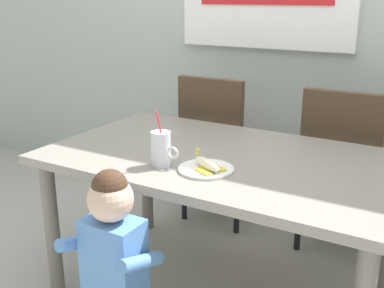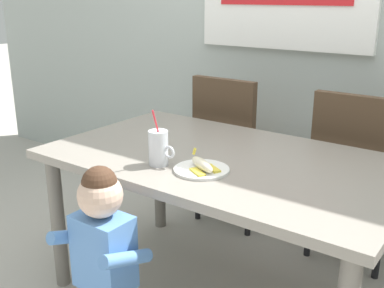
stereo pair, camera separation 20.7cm
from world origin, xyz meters
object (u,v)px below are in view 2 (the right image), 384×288
at_px(dining_table, 223,174).
at_px(snack_plate, 202,170).
at_px(toddler_standing, 103,243).
at_px(dining_chair_left, 232,142).
at_px(milk_cup, 159,150).
at_px(peeled_banana, 202,165).
at_px(dining_chair_right, 356,168).

distance_m(dining_table, snack_plate, 0.24).
relative_size(toddler_standing, snack_plate, 3.64).
bearing_deg(dining_chair_left, milk_cup, 102.89).
bearing_deg(dining_table, toddler_standing, -103.38).
height_order(dining_table, toddler_standing, toddler_standing).
bearing_deg(toddler_standing, peeled_banana, 64.90).
relative_size(toddler_standing, peeled_banana, 4.93).
height_order(dining_table, dining_chair_left, dining_chair_left).
height_order(dining_chair_left, snack_plate, dining_chair_left).
xyz_separation_m(dining_chair_left, milk_cup, (0.22, -0.98, 0.26)).
height_order(dining_chair_left, milk_cup, milk_cup).
relative_size(dining_table, dining_chair_left, 1.66).
relative_size(milk_cup, peeled_banana, 1.46).
bearing_deg(dining_chair_right, dining_chair_left, -0.49).
bearing_deg(toddler_standing, milk_cup, 92.47).
relative_size(dining_table, snack_plate, 6.91).
bearing_deg(dining_chair_right, peeled_banana, 69.49).
distance_m(toddler_standing, snack_plate, 0.49).
distance_m(dining_chair_left, milk_cup, 1.04).
distance_m(dining_chair_right, peeled_banana, 1.02).
distance_m(toddler_standing, peeled_banana, 0.50).
bearing_deg(milk_cup, dining_chair_right, 60.52).
relative_size(dining_table, peeled_banana, 9.36).
xyz_separation_m(dining_chair_left, snack_plate, (0.41, -0.93, 0.20)).
distance_m(dining_table, milk_cup, 0.34).
bearing_deg(dining_chair_right, milk_cup, 60.52).
height_order(toddler_standing, milk_cup, milk_cup).
bearing_deg(snack_plate, peeled_banana, -38.18).
height_order(dining_chair_right, snack_plate, dining_chair_right).
xyz_separation_m(dining_chair_right, toddler_standing, (-0.53, -1.33, -0.02)).
xyz_separation_m(dining_chair_right, peeled_banana, (-0.35, -0.94, 0.22)).
relative_size(dining_table, toddler_standing, 1.90).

